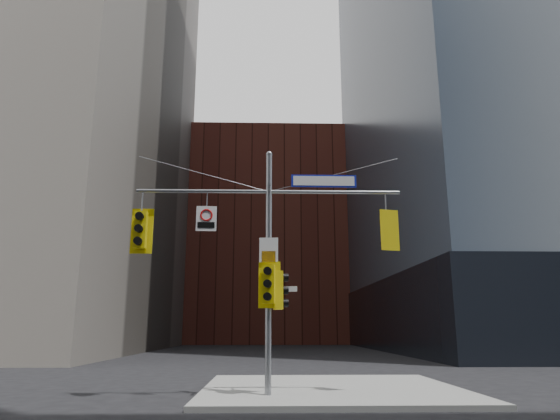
{
  "coord_description": "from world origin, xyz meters",
  "views": [
    {
      "loc": [
        -0.04,
        -12.63,
        1.97
      ],
      "look_at": [
        0.34,
        2.0,
        5.43
      ],
      "focal_mm": 32.0,
      "sensor_mm": 36.0,
      "label": 1
    }
  ],
  "objects_px": {
    "traffic_light_west_arm": "(141,230)",
    "street_sign_blade": "(324,181)",
    "traffic_light_east_arm": "(387,231)",
    "regulatory_sign_arm": "(206,218)",
    "traffic_light_pole_front": "(269,284)",
    "signal_assembly": "(269,243)",
    "traffic_light_pole_side": "(280,290)"
  },
  "relations": [
    {
      "from": "signal_assembly",
      "to": "regulatory_sign_arm",
      "type": "relative_size",
      "value": 10.57
    },
    {
      "from": "street_sign_blade",
      "to": "signal_assembly",
      "type": "bearing_deg",
      "value": 179.45
    },
    {
      "from": "traffic_light_east_arm",
      "to": "traffic_light_pole_front",
      "type": "relative_size",
      "value": 0.92
    },
    {
      "from": "signal_assembly",
      "to": "traffic_light_west_arm",
      "type": "relative_size",
      "value": 5.84
    },
    {
      "from": "signal_assembly",
      "to": "regulatory_sign_arm",
      "type": "height_order",
      "value": "signal_assembly"
    },
    {
      "from": "traffic_light_east_arm",
      "to": "signal_assembly",
      "type": "bearing_deg",
      "value": -14.08
    },
    {
      "from": "signal_assembly",
      "to": "traffic_light_west_arm",
      "type": "distance_m",
      "value": 3.83
    },
    {
      "from": "traffic_light_west_arm",
      "to": "traffic_light_east_arm",
      "type": "xyz_separation_m",
      "value": [
        7.37,
        -0.01,
        -0.0
      ]
    },
    {
      "from": "street_sign_blade",
      "to": "traffic_light_pole_side",
      "type": "bearing_deg",
      "value": 178.96
    },
    {
      "from": "traffic_light_pole_front",
      "to": "traffic_light_pole_side",
      "type": "bearing_deg",
      "value": 48.6
    },
    {
      "from": "traffic_light_west_arm",
      "to": "regulatory_sign_arm",
      "type": "relative_size",
      "value": 1.81
    },
    {
      "from": "traffic_light_east_arm",
      "to": "regulatory_sign_arm",
      "type": "bearing_deg",
      "value": -13.87
    },
    {
      "from": "traffic_light_west_arm",
      "to": "traffic_light_east_arm",
      "type": "bearing_deg",
      "value": -0.13
    },
    {
      "from": "traffic_light_west_arm",
      "to": "street_sign_blade",
      "type": "height_order",
      "value": "street_sign_blade"
    },
    {
      "from": "traffic_light_pole_front",
      "to": "signal_assembly",
      "type": "bearing_deg",
      "value": 98.2
    },
    {
      "from": "traffic_light_east_arm",
      "to": "regulatory_sign_arm",
      "type": "distance_m",
      "value": 5.44
    },
    {
      "from": "street_sign_blade",
      "to": "traffic_light_pole_front",
      "type": "bearing_deg",
      "value": -171.53
    },
    {
      "from": "traffic_light_pole_side",
      "to": "traffic_light_pole_front",
      "type": "relative_size",
      "value": 0.83
    },
    {
      "from": "traffic_light_east_arm",
      "to": "regulatory_sign_arm",
      "type": "relative_size",
      "value": 1.62
    },
    {
      "from": "traffic_light_west_arm",
      "to": "regulatory_sign_arm",
      "type": "height_order",
      "value": "regulatory_sign_arm"
    },
    {
      "from": "traffic_light_west_arm",
      "to": "traffic_light_pole_side",
      "type": "height_order",
      "value": "traffic_light_west_arm"
    },
    {
      "from": "traffic_light_pole_side",
      "to": "traffic_light_pole_front",
      "type": "distance_m",
      "value": 0.45
    },
    {
      "from": "signal_assembly",
      "to": "traffic_light_pole_front",
      "type": "xyz_separation_m",
      "value": [
        0.0,
        -0.27,
        -1.24
      ]
    },
    {
      "from": "traffic_light_pole_side",
      "to": "traffic_light_pole_front",
      "type": "xyz_separation_m",
      "value": [
        -0.33,
        -0.28,
        0.15
      ]
    },
    {
      "from": "traffic_light_pole_side",
      "to": "regulatory_sign_arm",
      "type": "xyz_separation_m",
      "value": [
        -2.2,
        -0.03,
        2.14
      ]
    },
    {
      "from": "traffic_light_pole_side",
      "to": "regulatory_sign_arm",
      "type": "bearing_deg",
      "value": 84.5
    },
    {
      "from": "regulatory_sign_arm",
      "to": "traffic_light_pole_front",
      "type": "bearing_deg",
      "value": -10.78
    },
    {
      "from": "signal_assembly",
      "to": "traffic_light_pole_side",
      "type": "height_order",
      "value": "signal_assembly"
    },
    {
      "from": "signal_assembly",
      "to": "street_sign_blade",
      "type": "xyz_separation_m",
      "value": [
        1.68,
        0.0,
        1.93
      ]
    },
    {
      "from": "signal_assembly",
      "to": "traffic_light_east_arm",
      "type": "height_order",
      "value": "signal_assembly"
    },
    {
      "from": "street_sign_blade",
      "to": "traffic_light_west_arm",
      "type": "bearing_deg",
      "value": 179.22
    },
    {
      "from": "traffic_light_west_arm",
      "to": "traffic_light_pole_side",
      "type": "distance_m",
      "value": 4.5
    }
  ]
}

